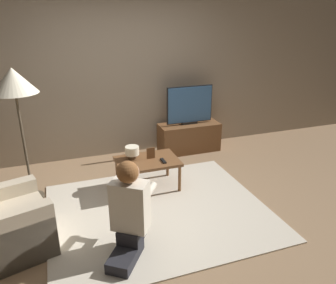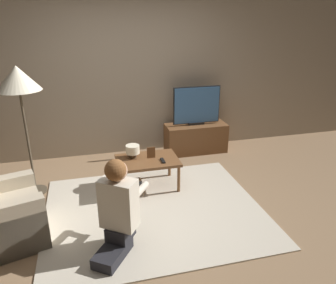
% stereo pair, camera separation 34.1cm
% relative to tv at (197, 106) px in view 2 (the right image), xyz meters
% --- Properties ---
extents(ground_plane, '(10.00, 10.00, 0.00)m').
position_rel_tv_xyz_m(ground_plane, '(-1.05, -1.60, -0.80)').
color(ground_plane, '#896B4C').
extents(wall_back, '(10.00, 0.06, 2.60)m').
position_rel_tv_xyz_m(wall_back, '(-1.05, 0.33, 0.50)').
color(wall_back, tan).
rests_on(wall_back, ground_plane).
extents(rug, '(2.50, 2.09, 0.02)m').
position_rel_tv_xyz_m(rug, '(-1.05, -1.60, -0.79)').
color(rug, beige).
rests_on(rug, ground_plane).
extents(tv_stand, '(1.01, 0.40, 0.48)m').
position_rel_tv_xyz_m(tv_stand, '(0.00, -0.00, -0.56)').
color(tv_stand, brown).
rests_on(tv_stand, ground_plane).
extents(tv, '(0.78, 0.08, 0.63)m').
position_rel_tv_xyz_m(tv, '(0.00, 0.00, 0.00)').
color(tv, black).
rests_on(tv, tv_stand).
extents(coffee_table, '(0.80, 0.55, 0.41)m').
position_rel_tv_xyz_m(coffee_table, '(-1.02, -1.02, -0.43)').
color(coffee_table, brown).
rests_on(coffee_table, ground_plane).
extents(floor_lamp, '(0.51, 0.51, 1.63)m').
position_rel_tv_xyz_m(floor_lamp, '(-2.46, -0.78, 0.64)').
color(floor_lamp, '#4C4233').
rests_on(floor_lamp, ground_plane).
extents(armchair, '(0.87, 0.88, 0.98)m').
position_rel_tv_xyz_m(armchair, '(-2.65, -1.78, -0.48)').
color(armchair, '#B7A88E').
rests_on(armchair, ground_plane).
extents(person_kneeling, '(0.65, 0.78, 0.95)m').
position_rel_tv_xyz_m(person_kneeling, '(-1.52, -2.17, -0.30)').
color(person_kneeling, '#232328').
rests_on(person_kneeling, rug).
extents(picture_frame, '(0.11, 0.01, 0.15)m').
position_rel_tv_xyz_m(picture_frame, '(-0.96, -0.99, -0.31)').
color(picture_frame, brown).
rests_on(picture_frame, coffee_table).
extents(table_lamp, '(0.18, 0.18, 0.17)m').
position_rel_tv_xyz_m(table_lamp, '(-1.19, -0.91, -0.28)').
color(table_lamp, '#4C3823').
rests_on(table_lamp, coffee_table).
extents(remote, '(0.04, 0.15, 0.02)m').
position_rel_tv_xyz_m(remote, '(-0.84, -1.13, -0.38)').
color(remote, black).
rests_on(remote, coffee_table).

